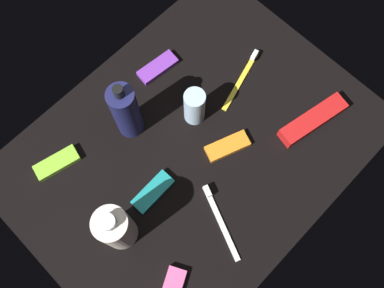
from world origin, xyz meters
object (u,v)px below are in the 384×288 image
object	(u,v)px
bodywash_bottle	(116,228)
toothbrush_yellow	(243,77)
lotion_bottle	(126,111)
toothpaste_box_red	(313,120)
deodorant_stick	(195,107)
snack_bar_purple	(158,68)
snack_bar_lime	(57,163)
toothbrush_white	(219,218)
snack_bar_teal	(153,192)
snack_bar_orange	(227,146)

from	to	relation	value
bodywash_bottle	toothbrush_yellow	size ratio (longest dim) A/B	1.02
lotion_bottle	toothpaste_box_red	world-z (taller)	lotion_bottle
deodorant_stick	snack_bar_purple	bearing A→B (deg)	80.51
toothpaste_box_red	snack_bar_lime	size ratio (longest dim) A/B	1.69
toothbrush_white	snack_bar_teal	world-z (taller)	toothbrush_white
deodorant_stick	toothpaste_box_red	size ratio (longest dim) A/B	0.62
toothbrush_yellow	toothbrush_white	world-z (taller)	same
bodywash_bottle	snack_bar_orange	xyz separation A→B (cm)	(31.08, -2.94, -7.37)
snack_bar_orange	snack_bar_purple	size ratio (longest dim) A/B	1.00
lotion_bottle	snack_bar_teal	xyz separation A→B (cm)	(-7.62, -15.57, -8.30)
lotion_bottle	snack_bar_teal	distance (cm)	19.22
snack_bar_purple	snack_bar_teal	size ratio (longest dim) A/B	1.00
deodorant_stick	lotion_bottle	bearing A→B (deg)	144.72
lotion_bottle	bodywash_bottle	xyz separation A→B (cm)	(-18.77, -17.22, -0.93)
snack_bar_purple	bodywash_bottle	bearing A→B (deg)	-138.55
toothbrush_white	snack_bar_purple	xyz separation A→B (cm)	(16.47, 36.87, 0.14)
toothbrush_white	snack_bar_orange	bearing A→B (deg)	36.76
toothbrush_white	toothpaste_box_red	size ratio (longest dim) A/B	0.97
lotion_bottle	snack_bar_lime	world-z (taller)	lotion_bottle
bodywash_bottle	toothpaste_box_red	distance (cm)	52.03
toothpaste_box_red	snack_bar_purple	bearing A→B (deg)	124.92
snack_bar_orange	snack_bar_teal	xyz separation A→B (cm)	(-19.93, 4.58, 0.00)
toothbrush_yellow	snack_bar_teal	distance (cm)	36.39
toothbrush_white	deodorant_stick	bearing A→B (deg)	56.99
lotion_bottle	deodorant_stick	xyz separation A→B (cm)	(12.62, -8.93, -3.57)
toothbrush_white	snack_bar_purple	bearing A→B (deg)	65.93
snack_bar_orange	deodorant_stick	bearing A→B (deg)	109.10
bodywash_bottle	toothbrush_yellow	world-z (taller)	bodywash_bottle
toothpaste_box_red	snack_bar_purple	xyz separation A→B (cm)	(-15.96, 36.87, -0.85)
snack_bar_lime	snack_bar_purple	size ratio (longest dim) A/B	1.00
toothbrush_yellow	snack_bar_lime	size ratio (longest dim) A/B	1.70
toothbrush_white	bodywash_bottle	bearing A→B (deg)	143.27
bodywash_bottle	snack_bar_lime	world-z (taller)	bodywash_bottle
toothpaste_box_red	snack_bar_teal	bearing A→B (deg)	170.74
snack_bar_orange	snack_bar_teal	world-z (taller)	same
snack_bar_orange	snack_bar_teal	bearing A→B (deg)	-172.29
snack_bar_purple	snack_bar_orange	bearing A→B (deg)	-89.75
lotion_bottle	toothbrush_white	bearing A→B (deg)	-92.37
snack_bar_lime	snack_bar_orange	world-z (taller)	same
toothbrush_white	lotion_bottle	bearing A→B (deg)	87.63
toothpaste_box_red	deodorant_stick	bearing A→B (deg)	142.49
lotion_bottle	toothbrush_white	xyz separation A→B (cm)	(-1.25, -30.29, -8.45)
lotion_bottle	deodorant_stick	world-z (taller)	lotion_bottle
toothbrush_yellow	toothpaste_box_red	distance (cm)	20.20
bodywash_bottle	toothbrush_white	size ratio (longest dim) A/B	1.05
deodorant_stick	toothbrush_white	xyz separation A→B (cm)	(-13.88, -21.36, -4.88)
toothbrush_yellow	deodorant_stick	bearing A→B (deg)	175.02
deodorant_stick	toothbrush_white	world-z (taller)	deodorant_stick
snack_bar_lime	snack_bar_orange	size ratio (longest dim) A/B	1.00
toothpaste_box_red	snack_bar_teal	size ratio (longest dim) A/B	1.69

